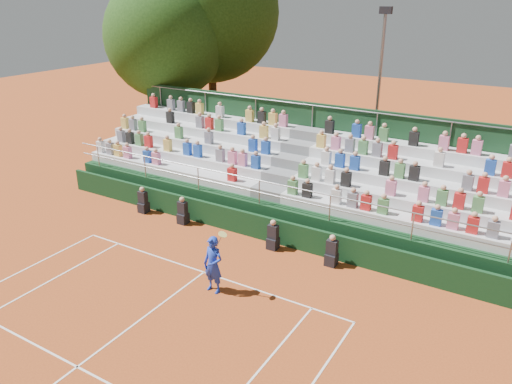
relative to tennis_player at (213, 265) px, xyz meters
The scene contains 8 objects.
ground 1.56m from the tennis_player, 142.25° to the left, with size 90.00×90.00×0.00m, color #A6471B.
courtside_wall 4.10m from the tennis_player, 103.81° to the left, with size 20.00×0.15×1.00m, color black.
line_officials 4.01m from the tennis_player, 118.36° to the left, with size 9.30×0.40×1.19m.
grandstand 7.25m from the tennis_player, 97.60° to the left, with size 20.00×5.20×4.40m.
tennis_player is the anchor object (origin of this frame).
tree_west 17.22m from the tennis_player, 134.43° to the left, with size 7.02×7.02×10.16m.
tree_east 19.23m from the tennis_player, 125.49° to the left, with size 8.26×8.26×12.02m.
floodlight_mast 14.66m from the tennis_player, 88.20° to the left, with size 0.60×0.25×8.39m.
Camera 1 is at (9.28, -11.91, 9.03)m, focal length 35.00 mm.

